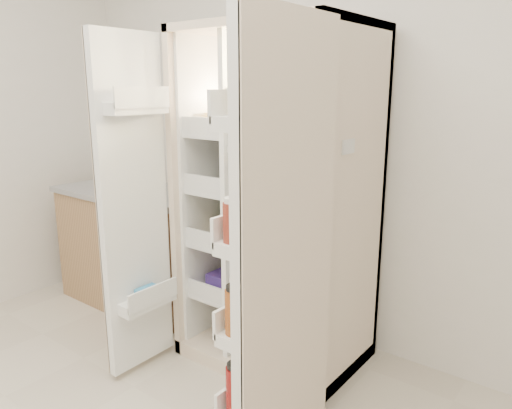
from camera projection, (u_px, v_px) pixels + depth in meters
The scene contains 5 objects.
wall_back at pixel (327, 113), 2.75m from camera, with size 4.00×0.02×2.70m, color white.
refrigerator at pixel (284, 228), 2.66m from camera, with size 0.93×0.70×1.80m.
freezer_door at pixel (134, 209), 2.47m from camera, with size 0.15×0.40×1.72m.
fridge_door at pixel (282, 258), 1.82m from camera, with size 0.17×0.58×1.72m.
kitchen_counter at pixel (138, 246), 3.39m from camera, with size 1.12×0.60×0.82m.
Camera 1 is at (1.40, -0.46, 1.50)m, focal length 34.00 mm.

